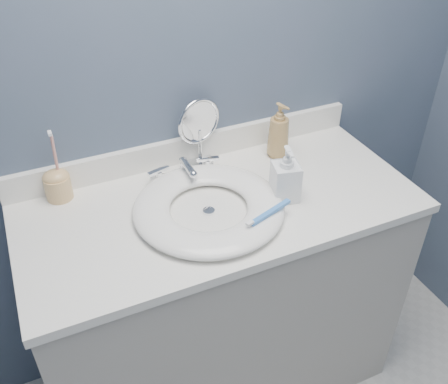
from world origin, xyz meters
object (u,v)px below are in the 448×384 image
soap_bottle_amber (279,131)px  soap_bottle_clear (286,174)px  toothbrush_holder (57,183)px  makeup_mirror (199,129)px

soap_bottle_amber → soap_bottle_clear: bearing=-128.8°
soap_bottle_amber → soap_bottle_clear: (-0.10, -0.22, -0.01)m
soap_bottle_clear → toothbrush_holder: bearing=169.0°
soap_bottle_amber → soap_bottle_clear: size_ratio=1.10×
makeup_mirror → toothbrush_holder: makeup_mirror is taller
toothbrush_holder → soap_bottle_amber: bearing=-4.8°
soap_bottle_clear → soap_bottle_amber: bearing=79.1°
makeup_mirror → soap_bottle_clear: bearing=-74.5°
soap_bottle_amber → makeup_mirror: bearing=150.2°
makeup_mirror → soap_bottle_amber: size_ratio=1.21×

